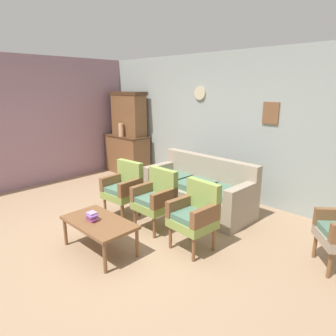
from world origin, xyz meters
TOP-DOWN VIEW (x-y plane):
  - ground_plane at (0.00, 0.00)m, footprint 7.68×7.68m
  - wall_back_with_decor at (0.00, 2.63)m, footprint 6.40×0.09m
  - wall_left_side at (-3.23, 0.00)m, footprint 0.06×5.20m
  - side_cabinet at (-2.55, 2.25)m, footprint 1.16×0.55m
  - cabinet_upper_hutch at (-2.55, 2.33)m, footprint 0.99×0.38m
  - vase_on_cabinet at (-2.52, 2.07)m, footprint 0.12×0.12m
  - floral_couch at (0.16, 1.65)m, footprint 1.96×0.85m
  - armchair_near_couch_end at (-0.56, 0.59)m, footprint 0.56×0.53m
  - armchair_near_cabinet at (0.15, 0.64)m, footprint 0.52×0.49m
  - armchair_row_middle at (0.94, 0.58)m, footprint 0.55×0.53m
  - coffee_table at (0.10, -0.32)m, footprint 1.00×0.56m
  - book_stack_on_table at (0.03, -0.38)m, footprint 0.17×0.12m

SIDE VIEW (x-z plane):
  - ground_plane at x=0.00m, z-range 0.00..0.00m
  - floral_couch at x=0.16m, z-range -0.12..0.78m
  - coffee_table at x=0.10m, z-range 0.17..0.59m
  - side_cabinet at x=-2.55m, z-range 0.00..0.93m
  - book_stack_on_table at x=0.03m, z-range 0.42..0.53m
  - armchair_near_couch_end at x=-0.56m, z-range 0.05..0.95m
  - armchair_near_cabinet at x=0.15m, z-range 0.05..0.95m
  - armchair_row_middle at x=0.94m, z-range 0.05..0.95m
  - vase_on_cabinet at x=-2.52m, z-range 0.93..1.24m
  - wall_left_side at x=-3.23m, z-range 0.00..2.70m
  - wall_back_with_decor at x=0.00m, z-range 0.00..2.70m
  - cabinet_upper_hutch at x=-2.55m, z-range 0.94..1.97m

